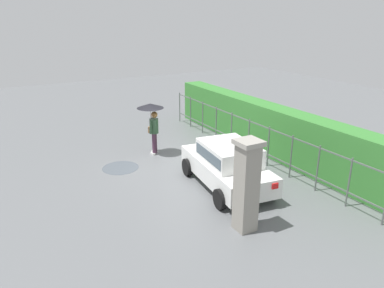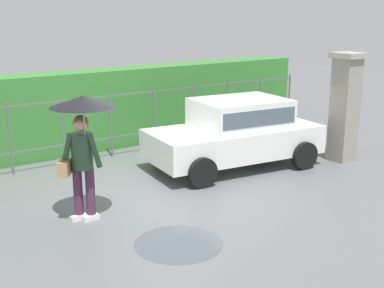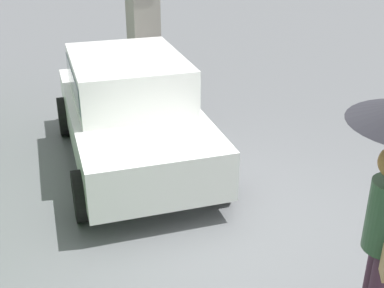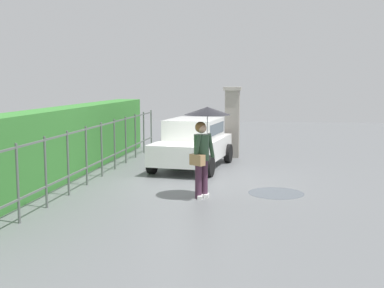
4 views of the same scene
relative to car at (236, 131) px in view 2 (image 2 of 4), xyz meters
name	(u,v)px [view 2 (image 2 of 4)]	position (x,y,z in m)	size (l,w,h in m)	color
ground_plane	(155,194)	(-2.34, -0.46, -0.80)	(40.00, 40.00, 0.00)	slate
car	(236,131)	(0.00, 0.00, 0.00)	(3.89, 2.23, 1.48)	white
pedestrian	(82,129)	(-3.88, -0.86, 0.72)	(1.03, 1.03, 2.06)	#47283D
gate_pillar	(345,106)	(2.27, -1.01, 0.44)	(0.60, 0.60, 2.42)	gray
fence_section	(111,122)	(-1.83, 2.26, 0.02)	(11.51, 0.05, 1.50)	#59605B
hedge_row	(92,110)	(-1.83, 3.28, 0.15)	(12.46, 0.90, 1.90)	#387F33
puddle_near	(178,244)	(-3.16, -2.47, -0.80)	(1.31, 1.31, 0.00)	#4C545B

